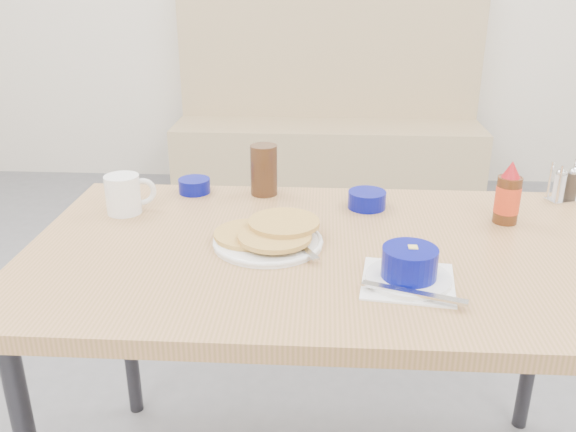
# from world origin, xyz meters

# --- Properties ---
(booth_bench) EXTENTS (1.90, 0.56, 1.22)m
(booth_bench) POSITION_xyz_m (0.00, 2.78, 0.35)
(booth_bench) COLOR tan
(booth_bench) RESTS_ON ground
(dining_table) EXTENTS (1.40, 0.80, 0.76)m
(dining_table) POSITION_xyz_m (0.00, 0.25, 0.70)
(dining_table) COLOR #B17E51
(dining_table) RESTS_ON ground
(pancake_plate) EXTENTS (0.25, 0.25, 0.05)m
(pancake_plate) POSITION_xyz_m (-0.14, 0.26, 0.78)
(pancake_plate) COLOR white
(pancake_plate) RESTS_ON dining_table
(coffee_mug) EXTENTS (0.13, 0.09, 0.10)m
(coffee_mug) POSITION_xyz_m (-0.53, 0.43, 0.81)
(coffee_mug) COLOR white
(coffee_mug) RESTS_ON dining_table
(grits_setting) EXTENTS (0.21, 0.22, 0.08)m
(grits_setting) POSITION_xyz_m (0.15, 0.09, 0.79)
(grits_setting) COLOR white
(grits_setting) RESTS_ON dining_table
(creamer_bowl) EXTENTS (0.09, 0.09, 0.04)m
(creamer_bowl) POSITION_xyz_m (-0.39, 0.59, 0.78)
(creamer_bowl) COLOR #050A76
(creamer_bowl) RESTS_ON dining_table
(butter_bowl) EXTENTS (0.10, 0.10, 0.05)m
(butter_bowl) POSITION_xyz_m (0.09, 0.50, 0.78)
(butter_bowl) COLOR #050A76
(butter_bowl) RESTS_ON dining_table
(amber_tumbler) EXTENTS (0.08, 0.08, 0.14)m
(amber_tumbler) POSITION_xyz_m (-0.19, 0.59, 0.83)
(amber_tumbler) COLOR #3B2312
(amber_tumbler) RESTS_ON dining_table
(condiment_caddy) EXTENTS (0.10, 0.08, 0.11)m
(condiment_caddy) POSITION_xyz_m (0.64, 0.59, 0.80)
(condiment_caddy) COLOR silver
(condiment_caddy) RESTS_ON dining_table
(syrup_bottle) EXTENTS (0.06, 0.06, 0.16)m
(syrup_bottle) POSITION_xyz_m (0.43, 0.42, 0.83)
(syrup_bottle) COLOR #47230F
(syrup_bottle) RESTS_ON dining_table
(sugar_wrapper) EXTENTS (0.05, 0.04, 0.00)m
(sugar_wrapper) POSITION_xyz_m (-0.22, 0.25, 0.76)
(sugar_wrapper) COLOR #EB754E
(sugar_wrapper) RESTS_ON dining_table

